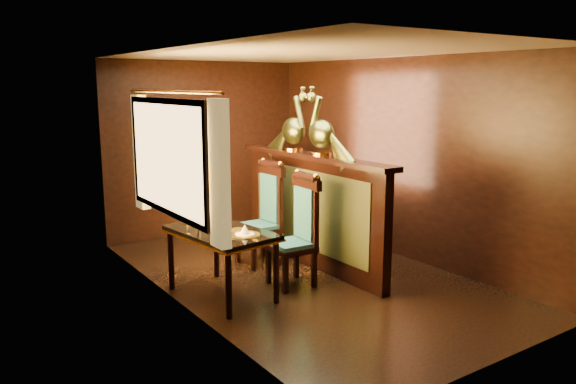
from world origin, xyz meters
name	(u,v)px	position (x,y,z in m)	size (l,w,h in m)	color
ground	(304,276)	(0.00, 0.00, 0.00)	(5.00, 5.00, 0.00)	black
room_shell	(298,139)	(-0.09, 0.02, 1.58)	(3.04, 5.04, 2.52)	black
partition	(311,208)	(0.32, 0.30, 0.71)	(0.26, 2.70, 1.36)	black
dining_table	(221,237)	(-1.05, 0.00, 0.63)	(0.87, 1.27, 0.90)	black
chair_left	(300,226)	(-0.17, -0.15, 0.65)	(0.47, 0.50, 1.25)	black
chair_right	(266,210)	(-0.07, 0.70, 0.66)	(0.46, 0.51, 1.27)	black
peacock_left	(322,121)	(0.33, 0.12, 1.75)	(0.25, 0.66, 0.78)	#17472B
peacock_right	(294,119)	(0.33, 0.68, 1.75)	(0.25, 0.65, 0.78)	#17472B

